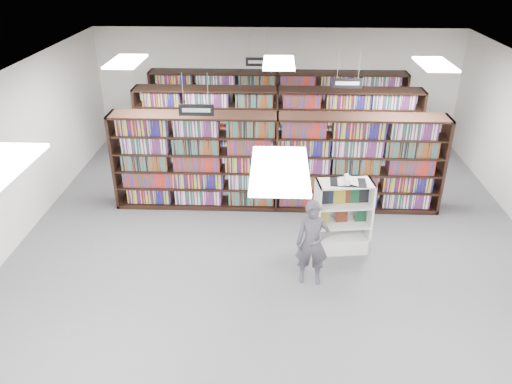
{
  "coord_description": "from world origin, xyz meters",
  "views": [
    {
      "loc": [
        -0.06,
        -7.76,
        5.33
      ],
      "look_at": [
        -0.38,
        0.5,
        1.1
      ],
      "focal_mm": 35.0,
      "sensor_mm": 36.0,
      "label": 1
    }
  ],
  "objects_px": {
    "endcap_display": "(341,226)",
    "open_book": "(348,181)",
    "bookshelf_row_near": "(277,162)",
    "shopper": "(312,243)"
  },
  "relations": [
    {
      "from": "bookshelf_row_near",
      "to": "shopper",
      "type": "distance_m",
      "value": 2.78
    },
    {
      "from": "endcap_display",
      "to": "open_book",
      "type": "bearing_deg",
      "value": -62.85
    },
    {
      "from": "open_book",
      "to": "bookshelf_row_near",
      "type": "bearing_deg",
      "value": 130.41
    },
    {
      "from": "bookshelf_row_near",
      "to": "shopper",
      "type": "relative_size",
      "value": 4.53
    },
    {
      "from": "endcap_display",
      "to": "shopper",
      "type": "height_order",
      "value": "shopper"
    },
    {
      "from": "bookshelf_row_near",
      "to": "endcap_display",
      "type": "xyz_separation_m",
      "value": [
        1.22,
        -1.64,
        -0.57
      ]
    },
    {
      "from": "endcap_display",
      "to": "open_book",
      "type": "relative_size",
      "value": 2.16
    },
    {
      "from": "endcap_display",
      "to": "shopper",
      "type": "xyz_separation_m",
      "value": [
        -0.62,
        -1.06,
        0.29
      ]
    },
    {
      "from": "bookshelf_row_near",
      "to": "endcap_display",
      "type": "distance_m",
      "value": 2.13
    },
    {
      "from": "open_book",
      "to": "shopper",
      "type": "distance_m",
      "value": 1.38
    }
  ]
}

